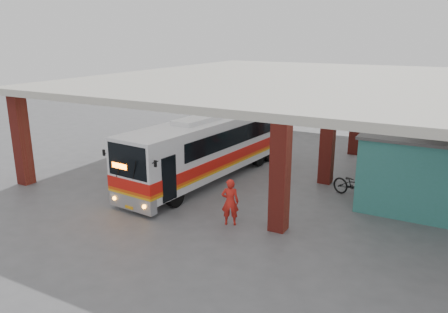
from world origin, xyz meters
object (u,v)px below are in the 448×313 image
motorcycle (355,185)px  pedestrian (230,202)px  coach_bus (209,147)px  red_chair (369,162)px

motorcycle → pedestrian: pedestrian is taller
coach_bus → motorcycle: (6.89, 0.75, -1.01)m
motorcycle → red_chair: bearing=24.8°
pedestrian → red_chair: bearing=-132.6°
coach_bus → motorcycle: size_ratio=5.07×
coach_bus → motorcycle: bearing=11.2°
motorcycle → red_chair: 4.62m
motorcycle → coach_bus: bearing=117.6°
red_chair → pedestrian: bearing=-96.2°
coach_bus → motorcycle: 7.00m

